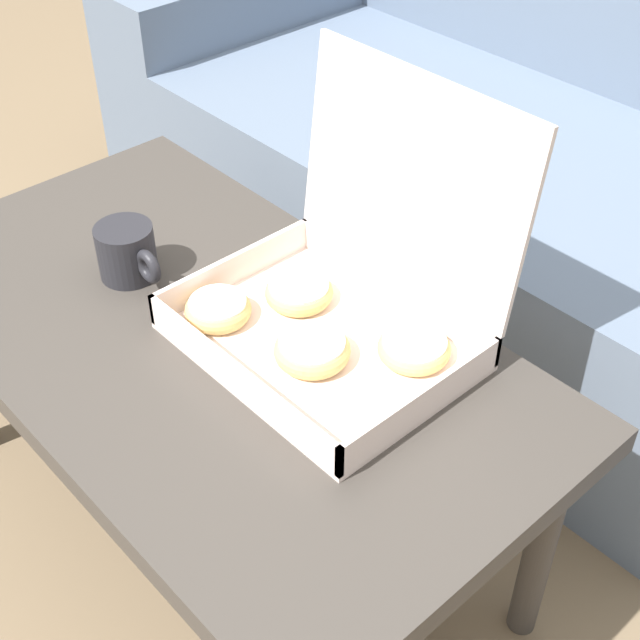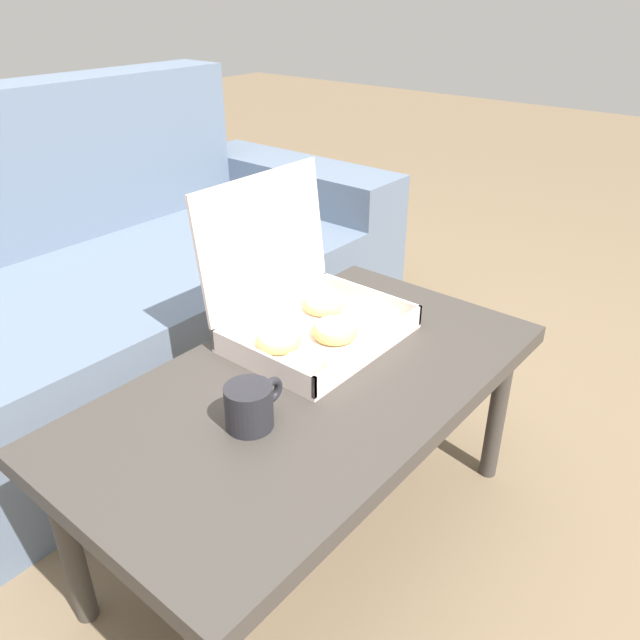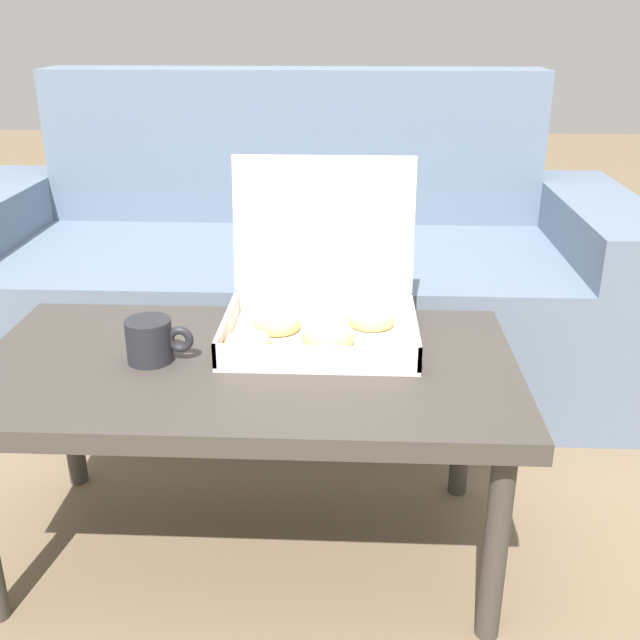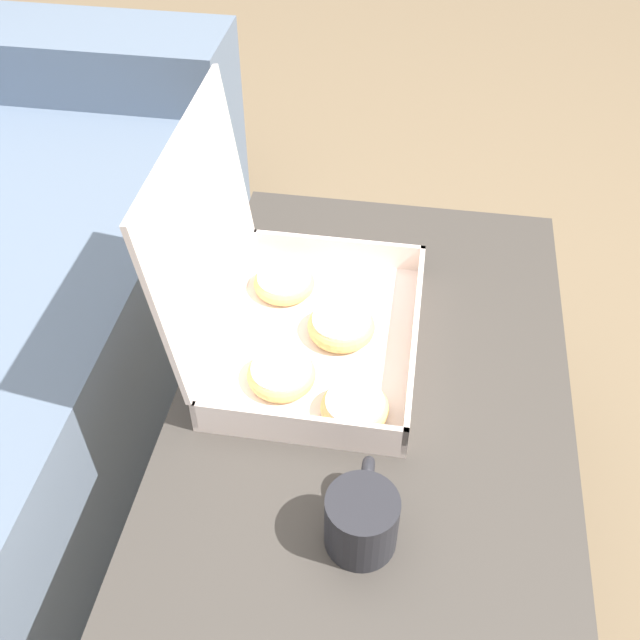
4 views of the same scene
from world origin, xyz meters
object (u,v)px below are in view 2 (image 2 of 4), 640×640
at_px(couch, 78,310).
at_px(pastry_box, 304,311).
at_px(coffee_mug, 250,406).
at_px(coffee_table, 312,398).

distance_m(couch, pastry_box, 0.83).
relative_size(pastry_box, coffee_mug, 2.98).
height_order(pastry_box, coffee_mug, pastry_box).
distance_m(coffee_table, coffee_mug, 0.20).
bearing_deg(coffee_mug, pastry_box, 24.20).
relative_size(couch, coffee_mug, 15.95).
relative_size(coffee_table, pastry_box, 2.69).
distance_m(pastry_box, coffee_mug, 0.34).
bearing_deg(coffee_mug, coffee_table, 2.62).
xyz_separation_m(coffee_table, coffee_mug, (-0.18, -0.01, 0.09)).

